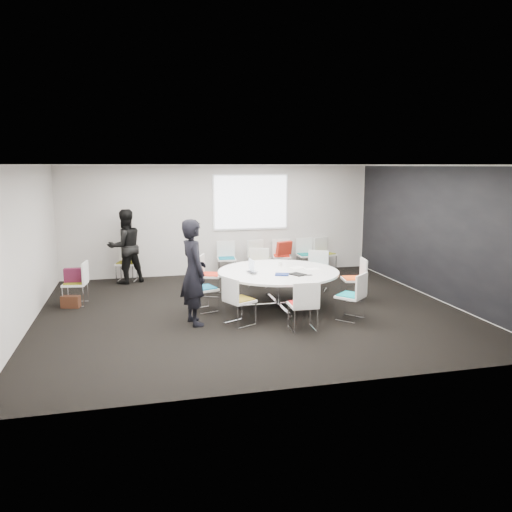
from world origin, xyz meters
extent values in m
cube|color=black|center=(0.00, 0.00, -0.02)|extent=(8.00, 7.00, 0.04)
cube|color=white|center=(0.00, 0.00, 2.82)|extent=(8.00, 7.00, 0.04)
cube|color=#BCB7B1|center=(0.00, 3.52, 1.40)|extent=(8.00, 0.04, 2.80)
cube|color=#BCB7B1|center=(0.00, -3.52, 1.40)|extent=(8.00, 0.04, 2.80)
cube|color=#BCB7B1|center=(-4.02, 0.00, 1.40)|extent=(0.04, 7.00, 2.80)
cube|color=#BCB7B1|center=(4.02, 0.00, 1.40)|extent=(0.04, 7.00, 2.80)
cube|color=black|center=(3.99, 0.00, 1.40)|extent=(0.01, 6.94, 2.74)
cube|color=silver|center=(0.60, 0.16, 0.04)|extent=(0.90, 0.90, 0.08)
cylinder|color=silver|center=(0.60, 0.16, 0.36)|extent=(0.10, 0.10, 0.65)
cylinder|color=white|center=(0.60, 0.16, 0.71)|extent=(2.40, 2.40, 0.04)
cube|color=white|center=(0.80, 3.46, 1.85)|extent=(1.90, 0.03, 1.35)
cube|color=silver|center=(2.26, 0.25, 0.21)|extent=(0.49, 0.49, 0.42)
cube|color=white|center=(2.26, 0.25, 0.44)|extent=(0.51, 0.53, 0.04)
cube|color=#E24912|center=(2.26, 0.25, 0.47)|extent=(0.44, 0.46, 0.03)
cube|color=white|center=(2.46, 0.22, 0.67)|extent=(0.12, 0.46, 0.42)
cube|color=silver|center=(1.81, 1.22, 0.21)|extent=(0.57, 0.57, 0.42)
cube|color=white|center=(1.81, 1.22, 0.44)|extent=(0.62, 0.61, 0.04)
cube|color=#0B6775|center=(1.81, 1.22, 0.47)|extent=(0.54, 0.53, 0.03)
cube|color=white|center=(1.91, 1.40, 0.67)|extent=(0.42, 0.26, 0.42)
cube|color=silver|center=(0.59, 1.83, 0.21)|extent=(0.55, 0.55, 0.42)
cube|color=white|center=(0.59, 1.83, 0.44)|extent=(0.59, 0.58, 0.04)
cube|color=#6B6A15|center=(0.59, 1.83, 0.47)|extent=(0.51, 0.50, 0.03)
cube|color=white|center=(0.67, 2.02, 0.67)|extent=(0.44, 0.21, 0.42)
cube|color=silver|center=(-0.58, 1.32, 0.21)|extent=(0.55, 0.55, 0.42)
cube|color=white|center=(-0.58, 1.32, 0.44)|extent=(0.58, 0.59, 0.04)
cube|color=red|center=(-0.58, 1.32, 0.47)|extent=(0.50, 0.51, 0.03)
cube|color=white|center=(-0.78, 1.40, 0.67)|extent=(0.21, 0.44, 0.42)
cube|color=silver|center=(-0.89, 0.17, 0.21)|extent=(0.53, 0.53, 0.42)
cube|color=white|center=(-0.89, 0.17, 0.44)|extent=(0.57, 0.58, 0.04)
cube|color=#0A5276|center=(-0.89, 0.17, 0.47)|extent=(0.49, 0.50, 0.03)
cube|color=white|center=(-1.09, 0.10, 0.67)|extent=(0.18, 0.45, 0.42)
cube|color=silver|center=(-0.39, -0.81, 0.21)|extent=(0.56, 0.56, 0.42)
cube|color=white|center=(-0.39, -0.81, 0.44)|extent=(0.60, 0.61, 0.04)
cube|color=brown|center=(-0.39, -0.81, 0.47)|extent=(0.52, 0.53, 0.03)
cube|color=white|center=(-0.57, -0.91, 0.67)|extent=(0.23, 0.43, 0.42)
cube|color=silver|center=(0.60, -1.35, 0.21)|extent=(0.43, 0.43, 0.42)
cube|color=white|center=(0.60, -1.35, 0.44)|extent=(0.47, 0.46, 0.04)
cube|color=red|center=(0.60, -1.35, 0.47)|extent=(0.41, 0.39, 0.03)
cube|color=white|center=(0.59, -1.56, 0.67)|extent=(0.46, 0.05, 0.42)
cube|color=silver|center=(1.63, -1.00, 0.21)|extent=(0.59, 0.59, 0.42)
cube|color=white|center=(1.63, -1.00, 0.44)|extent=(0.64, 0.63, 0.04)
cube|color=#097E87|center=(1.63, -1.00, 0.47)|extent=(0.55, 0.55, 0.03)
cube|color=white|center=(1.77, -1.16, 0.67)|extent=(0.37, 0.33, 0.42)
cube|color=silver|center=(0.08, 3.10, 0.21)|extent=(0.46, 0.46, 0.42)
cube|color=white|center=(0.08, 3.10, 0.44)|extent=(0.50, 0.48, 0.04)
cube|color=#0A637D|center=(0.08, 3.10, 0.47)|extent=(0.43, 0.42, 0.03)
cube|color=white|center=(0.10, 3.31, 0.67)|extent=(0.46, 0.08, 0.42)
cube|color=silver|center=(0.93, 3.10, 0.21)|extent=(0.51, 0.51, 0.42)
cube|color=white|center=(0.93, 3.10, 0.44)|extent=(0.55, 0.54, 0.04)
cube|color=#586B15|center=(0.93, 3.10, 0.47)|extent=(0.48, 0.47, 0.03)
cube|color=white|center=(0.88, 3.31, 0.67)|extent=(0.45, 0.15, 0.42)
cube|color=silver|center=(1.55, 3.13, 0.21)|extent=(0.50, 0.50, 0.42)
cube|color=white|center=(1.55, 3.13, 0.44)|extent=(0.54, 0.52, 0.04)
cube|color=red|center=(1.55, 3.13, 0.47)|extent=(0.47, 0.45, 0.03)
cube|color=white|center=(1.59, 3.34, 0.67)|extent=(0.46, 0.13, 0.42)
cube|color=silver|center=(2.24, 3.15, 0.21)|extent=(0.42, 0.42, 0.42)
cube|color=white|center=(2.24, 3.15, 0.44)|extent=(0.46, 0.44, 0.04)
cube|color=#0B7672|center=(2.24, 3.15, 0.47)|extent=(0.40, 0.38, 0.03)
cube|color=white|center=(2.24, 3.36, 0.67)|extent=(0.46, 0.04, 0.42)
cube|color=silver|center=(2.77, 3.15, 0.21)|extent=(0.54, 0.54, 0.42)
cube|color=white|center=(2.77, 3.15, 0.44)|extent=(0.59, 0.57, 0.04)
cube|color=olive|center=(2.77, 3.15, 0.47)|extent=(0.51, 0.50, 0.03)
cube|color=white|center=(2.70, 3.35, 0.67)|extent=(0.44, 0.20, 0.42)
cube|color=silver|center=(-3.36, 1.20, 0.21)|extent=(0.47, 0.47, 0.42)
cube|color=white|center=(-3.36, 1.20, 0.44)|extent=(0.50, 0.52, 0.04)
cube|color=olive|center=(-3.36, 1.20, 0.47)|extent=(0.43, 0.45, 0.03)
cube|color=white|center=(-3.15, 1.17, 0.67)|extent=(0.10, 0.46, 0.42)
cube|color=silver|center=(-2.39, 3.12, 0.21)|extent=(0.51, 0.51, 0.42)
cube|color=white|center=(-2.39, 3.12, 0.44)|extent=(0.56, 0.54, 0.04)
cube|color=#6C6717|center=(-2.39, 3.12, 0.47)|extent=(0.48, 0.47, 0.03)
cube|color=white|center=(-2.34, 3.32, 0.67)|extent=(0.45, 0.15, 0.42)
imported|color=black|center=(-1.16, -0.57, 0.94)|extent=(0.59, 0.77, 1.88)
imported|color=black|center=(-2.39, 2.97, 0.89)|extent=(1.06, 0.97, 1.77)
imported|color=#333338|center=(0.08, 0.07, 0.74)|extent=(0.25, 0.33, 0.02)
cube|color=silver|center=(0.06, 0.18, 0.86)|extent=(0.05, 0.30, 0.22)
cube|color=black|center=(0.85, -0.29, 0.74)|extent=(0.33, 0.37, 0.02)
cube|color=navy|center=(0.56, -0.24, 0.74)|extent=(0.31, 0.28, 0.03)
cube|color=white|center=(1.06, 0.34, 0.73)|extent=(0.35, 0.30, 0.00)
cube|color=white|center=(1.31, 0.14, 0.73)|extent=(0.30, 0.21, 0.00)
cylinder|color=white|center=(0.76, 0.58, 0.78)|extent=(0.08, 0.08, 0.09)
cube|color=black|center=(1.04, -0.39, 0.73)|extent=(0.14, 0.07, 0.01)
cube|color=#50152C|center=(-3.36, 1.20, 0.62)|extent=(0.41, 0.17, 0.28)
cube|color=#3E2014|center=(-3.44, 1.02, 0.12)|extent=(0.39, 0.25, 0.24)
cube|color=#A92314|center=(1.55, 2.92, 0.70)|extent=(0.47, 0.31, 0.36)
camera|label=1|loc=(-2.10, -9.15, 2.79)|focal=35.00mm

